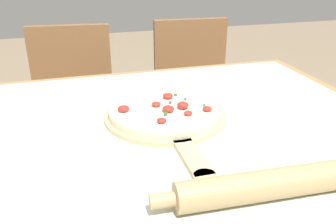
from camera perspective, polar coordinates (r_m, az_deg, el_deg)
The scene contains 7 objects.
dining_table at distance 0.98m, azimuth 2.87°, elevation -8.80°, with size 1.17×1.04×0.78m.
towel_cloth at distance 0.92m, azimuth 3.01°, elevation -2.80°, with size 1.09×0.96×0.00m.
pizza_peel at distance 0.95m, azimuth -0.16°, elevation -1.08°, with size 0.33×0.49×0.01m.
pizza at distance 0.96m, azimuth -0.48°, elevation 0.43°, with size 0.31×0.31×0.04m.
rolling_pin at distance 0.68m, azimuth 15.17°, elevation -11.28°, with size 0.42×0.07×0.06m.
chair_left at distance 1.77m, azimuth -14.83°, elevation 0.72°, with size 0.44×0.44×0.89m.
chair_right at distance 1.86m, azimuth 4.14°, elevation 2.78°, with size 0.43×0.43×0.89m.
Camera 1 is at (-0.27, -0.77, 1.20)m, focal length 38.00 mm.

